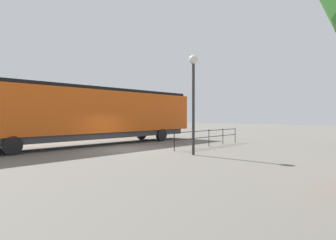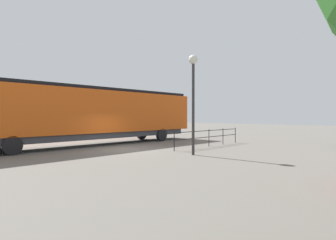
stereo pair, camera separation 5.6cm
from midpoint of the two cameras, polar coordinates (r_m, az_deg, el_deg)
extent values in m
plane|color=#666059|center=(18.94, -9.18, -5.95)|extent=(120.00, 120.00, 0.00)
cube|color=#D15114|center=(21.83, -15.22, 1.68)|extent=(2.97, 18.99, 3.13)
cube|color=black|center=(26.96, -0.53, 0.55)|extent=(2.85, 2.90, 2.19)
cube|color=black|center=(21.92, -15.24, 6.09)|extent=(2.67, 18.23, 0.24)
cube|color=#38383D|center=(21.88, -15.20, -3.01)|extent=(2.67, 17.47, 0.45)
cylinder|color=black|center=(26.60, -5.54, -2.79)|extent=(0.30, 1.10, 1.10)
cylinder|color=black|center=(24.67, -1.43, -3.07)|extent=(0.30, 1.10, 1.10)
cylinder|color=black|center=(18.13, -29.47, -4.61)|extent=(0.30, 1.10, 1.10)
cylinder|color=#2D2D2D|center=(15.92, 5.13, 2.32)|extent=(0.16, 0.16, 5.30)
sphere|color=silver|center=(16.23, 5.15, 12.28)|extent=(0.52, 0.52, 0.52)
cube|color=black|center=(20.59, 8.33, -2.16)|extent=(0.04, 7.66, 0.04)
cube|color=black|center=(20.61, 8.32, -3.45)|extent=(0.04, 7.66, 0.04)
cylinder|color=black|center=(17.61, 1.21, -4.39)|extent=(0.05, 0.05, 1.26)
cylinder|color=black|center=(19.08, 5.05, -3.98)|extent=(0.05, 0.05, 1.26)
cylinder|color=black|center=(20.62, 8.32, -3.63)|extent=(0.05, 0.05, 1.26)
cylinder|color=black|center=(22.22, 11.13, -3.31)|extent=(0.05, 0.05, 1.26)
cylinder|color=black|center=(23.86, 13.56, -3.03)|extent=(0.05, 0.05, 1.26)
camera|label=1|loc=(0.03, -90.08, 0.00)|focal=29.68mm
camera|label=2|loc=(0.03, 89.92, 0.00)|focal=29.68mm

